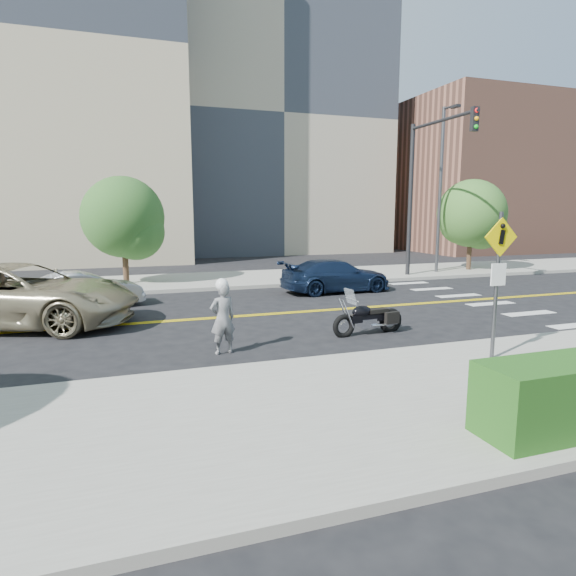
% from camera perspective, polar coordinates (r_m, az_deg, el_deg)
% --- Properties ---
extents(ground_plane, '(120.00, 120.00, 0.00)m').
position_cam_1_polar(ground_plane, '(14.68, -6.96, -3.43)').
color(ground_plane, black).
rests_on(ground_plane, ground).
extents(sidewalk_near, '(60.00, 5.00, 0.15)m').
position_cam_1_polar(sidewalk_near, '(7.77, 4.71, -14.26)').
color(sidewalk_near, '#9E9B91').
rests_on(sidewalk_near, ground_plane).
extents(sidewalk_far, '(60.00, 5.00, 0.15)m').
position_cam_1_polar(sidewalk_far, '(21.95, -10.94, 0.81)').
color(sidewalk_far, '#9E9B91').
rests_on(sidewalk_far, ground_plane).
extents(building_mid, '(18.00, 14.00, 20.00)m').
position_cam_1_polar(building_mid, '(42.06, -3.57, 18.37)').
color(building_mid, '#A39984').
rests_on(building_mid, ground_plane).
extents(building_right, '(14.00, 12.00, 12.00)m').
position_cam_1_polar(building_right, '(44.72, 22.14, 12.02)').
color(building_right, '#8C5947').
rests_on(building_right, ground_plane).
extents(lamp_post, '(0.16, 0.16, 8.00)m').
position_cam_1_polar(lamp_post, '(25.38, 17.57, 10.87)').
color(lamp_post, '#4C4C51').
rests_on(lamp_post, sidewalk_far).
extents(traffic_light, '(0.28, 4.50, 7.00)m').
position_cam_1_polar(traffic_light, '(23.10, 15.65, 12.48)').
color(traffic_light, black).
rests_on(traffic_light, sidewalk_far).
extents(pedestrian_sign, '(0.78, 0.08, 3.00)m').
position_cam_1_polar(pedestrian_sign, '(10.54, 23.62, 1.81)').
color(pedestrian_sign, '#4C4C51').
rests_on(pedestrian_sign, sidewalk_near).
extents(motorcyclist, '(0.65, 0.49, 1.71)m').
position_cam_1_polar(motorcyclist, '(10.78, -7.76, -3.35)').
color(motorcyclist, '#A1A0A5').
rests_on(motorcyclist, ground).
extents(motorcycle, '(2.08, 0.84, 1.23)m').
position_cam_1_polar(motorcycle, '(12.62, 9.55, -2.68)').
color(motorcycle, black).
rests_on(motorcycle, ground).
extents(suv, '(6.90, 4.82, 1.75)m').
position_cam_1_polar(suv, '(15.15, -29.20, -0.76)').
color(suv, tan).
rests_on(suv, ground).
extents(parked_car_silver, '(3.85, 2.05, 1.21)m').
position_cam_1_polar(parked_car_silver, '(17.11, -23.01, -0.25)').
color(parked_car_silver, '#96999D').
rests_on(parked_car_silver, ground).
extents(parked_car_blue, '(4.53, 2.04, 1.29)m').
position_cam_1_polar(parked_car_blue, '(19.12, 5.70, 1.45)').
color(parked_car_blue, '#162442').
rests_on(parked_car_blue, ground).
extents(tree_far_a, '(3.38, 3.38, 4.62)m').
position_cam_1_polar(tree_far_a, '(21.39, -18.96, 7.93)').
color(tree_far_a, '#382619').
rests_on(tree_far_a, ground).
extents(tree_far_b, '(3.48, 3.48, 4.81)m').
position_cam_1_polar(tree_far_b, '(26.90, 20.92, 8.25)').
color(tree_far_b, '#382619').
rests_on(tree_far_b, ground).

